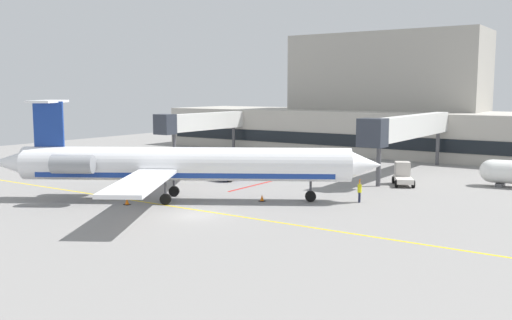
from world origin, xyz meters
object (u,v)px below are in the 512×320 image
(pushback_tractor, at_px, (403,175))
(marshaller, at_px, (360,191))
(regional_jet, at_px, (179,164))
(baggage_tug, at_px, (235,170))

(pushback_tractor, distance_m, marshaller, 10.38)
(marshaller, bearing_deg, pushback_tractor, 90.33)
(regional_jet, xyz_separation_m, pushback_tractor, (12.72, 18.09, -2.05))
(regional_jet, relative_size, pushback_tractor, 7.84)
(baggage_tug, bearing_deg, pushback_tractor, 22.21)
(regional_jet, bearing_deg, baggage_tug, 103.66)
(regional_jet, distance_m, marshaller, 15.07)
(pushback_tractor, bearing_deg, regional_jet, -125.10)
(baggage_tug, bearing_deg, regional_jet, -76.34)
(regional_jet, xyz_separation_m, baggage_tug, (-2.85, 11.73, -2.11))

